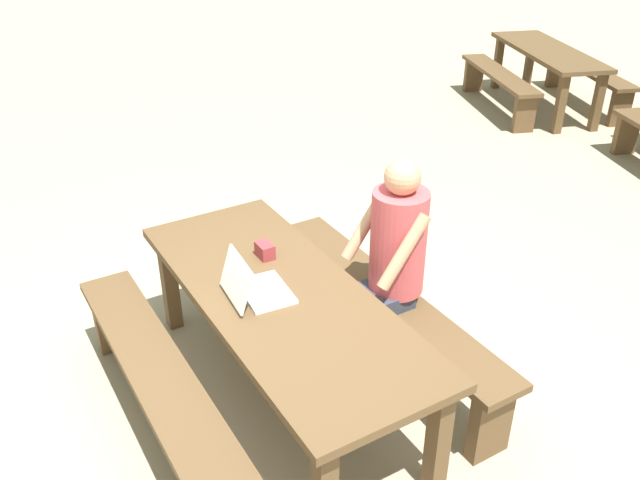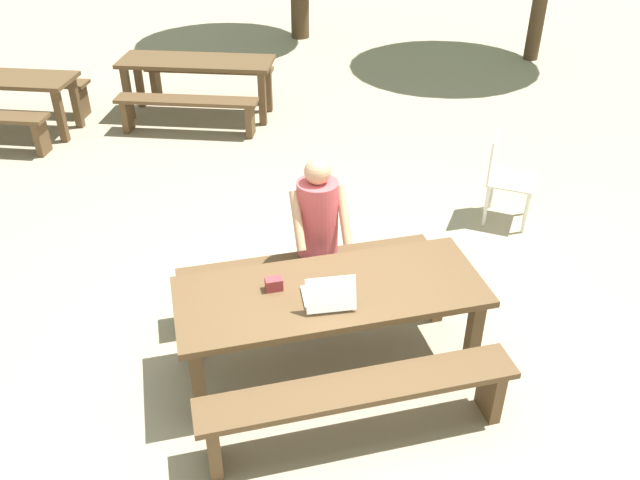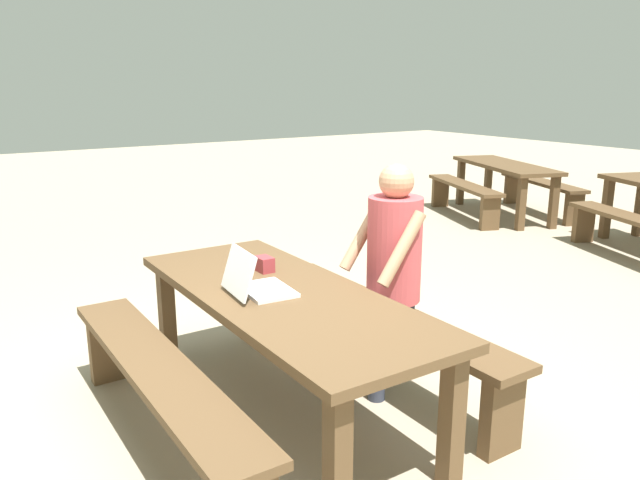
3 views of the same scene
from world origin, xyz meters
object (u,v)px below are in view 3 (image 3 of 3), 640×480
(person_seated, at_px, (390,260))
(picnic_table_front, at_px, (283,308))
(small_pouch, at_px, (264,264))
(picnic_table_mid, at_px, (504,172))
(laptop, at_px, (256,283))

(person_seated, bearing_deg, picnic_table_front, -96.92)
(small_pouch, height_order, picnic_table_mid, small_pouch)
(picnic_table_mid, bearing_deg, laptop, -40.85)
(person_seated, relative_size, picnic_table_mid, 0.67)
(laptop, bearing_deg, picnic_table_mid, -56.64)
(picnic_table_front, relative_size, laptop, 5.97)
(picnic_table_mid, bearing_deg, picnic_table_front, -39.80)
(laptop, height_order, small_pouch, laptop)
(laptop, distance_m, picnic_table_mid, 6.06)
(picnic_table_front, bearing_deg, picnic_table_mid, 119.39)
(person_seated, distance_m, picnic_table_mid, 5.43)
(small_pouch, xyz_separation_m, person_seated, (0.46, 0.58, 0.04))
(small_pouch, relative_size, picnic_table_mid, 0.06)
(laptop, distance_m, small_pouch, 0.40)
(picnic_table_front, height_order, person_seated, person_seated)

